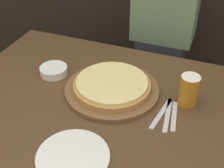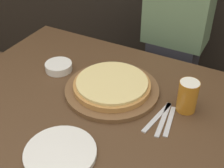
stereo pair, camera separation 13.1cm
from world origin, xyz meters
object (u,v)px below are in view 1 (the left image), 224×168
(pizza_on_board, at_px, (112,87))
(fork, at_px, (161,113))
(diner_person, at_px, (161,48))
(spoon, at_px, (174,116))
(dinner_plate, at_px, (73,157))
(dinner_knife, at_px, (168,115))
(beer_glass, at_px, (189,89))
(side_bowl, at_px, (54,71))

(pizza_on_board, bearing_deg, fork, -15.22)
(diner_person, bearing_deg, fork, -77.04)
(spoon, relative_size, diner_person, 0.13)
(dinner_plate, distance_m, diner_person, 1.00)
(diner_person, bearing_deg, dinner_plate, -93.96)
(dinner_knife, relative_size, diner_person, 0.15)
(fork, relative_size, dinner_knife, 1.00)
(spoon, bearing_deg, dinner_plate, -129.55)
(fork, bearing_deg, beer_glass, 50.88)
(beer_glass, bearing_deg, side_bowl, -179.35)
(beer_glass, distance_m, side_bowl, 0.61)
(beer_glass, relative_size, fork, 0.65)
(beer_glass, xyz_separation_m, dinner_knife, (-0.06, -0.10, -0.07))
(beer_glass, bearing_deg, fork, -129.12)
(side_bowl, bearing_deg, dinner_plate, -53.60)
(dinner_plate, xyz_separation_m, spoon, (0.27, 0.33, -0.01))
(dinner_knife, bearing_deg, fork, 180.00)
(fork, xyz_separation_m, spoon, (0.05, 0.00, 0.00))
(side_bowl, height_order, dinner_knife, side_bowl)
(beer_glass, xyz_separation_m, dinner_plate, (-0.30, -0.43, -0.06))
(pizza_on_board, bearing_deg, beer_glass, 6.64)
(side_bowl, height_order, diner_person, diner_person)
(side_bowl, xyz_separation_m, spoon, (0.58, -0.09, -0.02))
(side_bowl, relative_size, spoon, 0.73)
(beer_glass, relative_size, spoon, 0.76)
(dinner_plate, bearing_deg, fork, 56.05)
(dinner_knife, distance_m, spoon, 0.03)
(dinner_plate, height_order, diner_person, diner_person)
(dinner_plate, bearing_deg, dinner_knife, 53.15)
(pizza_on_board, distance_m, dinner_plate, 0.39)
(side_bowl, xyz_separation_m, diner_person, (0.38, 0.57, -0.11))
(side_bowl, distance_m, dinner_knife, 0.56)
(beer_glass, height_order, diner_person, diner_person)
(beer_glass, xyz_separation_m, side_bowl, (-0.61, -0.01, -0.05))
(pizza_on_board, relative_size, diner_person, 0.29)
(pizza_on_board, xyz_separation_m, dinner_knife, (0.26, -0.06, -0.02))
(dinner_plate, height_order, side_bowl, side_bowl)
(dinner_plate, bearing_deg, side_bowl, 126.40)
(dinner_plate, xyz_separation_m, fork, (0.22, 0.33, -0.01))
(dinner_knife, xyz_separation_m, diner_person, (-0.18, 0.66, -0.09))
(dinner_plate, height_order, fork, dinner_plate)
(spoon, bearing_deg, beer_glass, 72.81)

